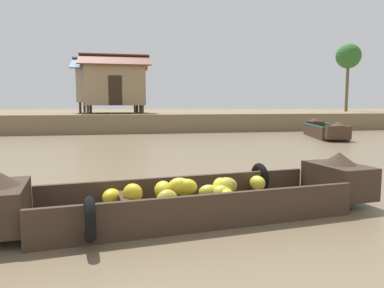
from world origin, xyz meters
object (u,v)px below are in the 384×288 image
at_px(fishing_skiff_distant, 324,131).
at_px(banana_boat, 193,197).
at_px(stilt_house_left, 109,85).
at_px(palm_tree_near, 348,57).
at_px(stilt_house_mid_left, 115,84).

bearing_deg(fishing_skiff_distant, banana_boat, -128.84).
distance_m(stilt_house_left, palm_tree_near, 19.20).
xyz_separation_m(stilt_house_left, stilt_house_mid_left, (0.42, -1.47, -0.03)).
bearing_deg(stilt_house_left, fishing_skiff_distant, -41.73).
bearing_deg(stilt_house_mid_left, banana_boat, -86.60).
distance_m(fishing_skiff_distant, palm_tree_near, 14.51).
distance_m(banana_boat, palm_tree_near, 28.34).
relative_size(fishing_skiff_distant, stilt_house_left, 1.06).
bearing_deg(stilt_house_left, stilt_house_mid_left, -74.14).
bearing_deg(palm_tree_near, stilt_house_left, -176.38).
xyz_separation_m(banana_boat, fishing_skiff_distant, (8.97, 11.14, 0.02)).
bearing_deg(banana_boat, stilt_house_mid_left, 93.40).
height_order(fishing_skiff_distant, stilt_house_mid_left, stilt_house_mid_left).
bearing_deg(fishing_skiff_distant, palm_tree_near, 51.29).
xyz_separation_m(fishing_skiff_distant, stilt_house_left, (-10.52, 9.38, 2.65)).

